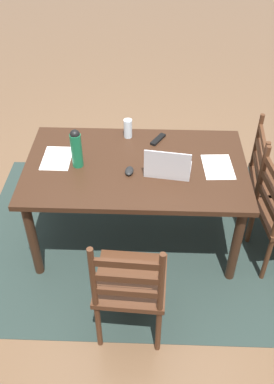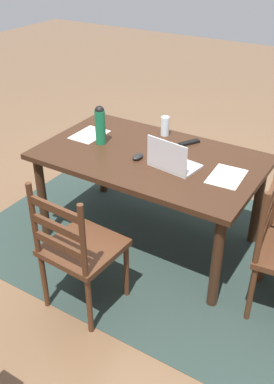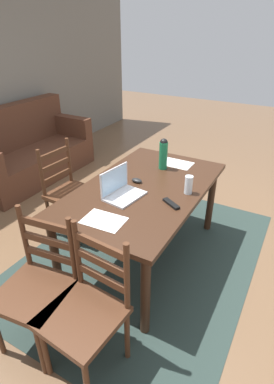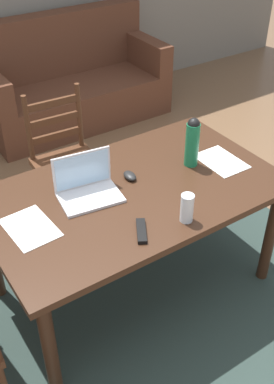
% 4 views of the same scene
% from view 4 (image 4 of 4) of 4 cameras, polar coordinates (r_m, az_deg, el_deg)
% --- Properties ---
extents(ground_plane, '(14.00, 14.00, 0.00)m').
position_cam_4_polar(ground_plane, '(3.04, -0.42, -11.13)').
color(ground_plane, brown).
extents(area_rug, '(2.58, 1.97, 0.01)m').
position_cam_4_polar(area_rug, '(3.04, -0.42, -11.09)').
color(area_rug, '#283833').
rests_on(area_rug, ground).
extents(dining_table, '(1.62, 0.96, 0.75)m').
position_cam_4_polar(dining_table, '(2.59, -0.49, -1.21)').
color(dining_table, '#382114').
rests_on(dining_table, ground).
extents(chair_far_head, '(0.46, 0.46, 0.95)m').
position_cam_4_polar(chair_far_head, '(3.32, -8.56, 3.58)').
color(chair_far_head, '#4C2B19').
rests_on(chair_far_head, ground).
extents(couch, '(1.80, 0.80, 1.00)m').
position_cam_4_polar(couch, '(4.80, -8.02, 12.87)').
color(couch, '#512D1E').
rests_on(couch, ground).
extents(laptop, '(0.35, 0.26, 0.23)m').
position_cam_4_polar(laptop, '(2.48, -6.15, 0.82)').
color(laptop, silver).
rests_on(laptop, dining_table).
extents(water_bottle, '(0.08, 0.08, 0.30)m').
position_cam_4_polar(water_bottle, '(2.68, 6.76, 6.18)').
color(water_bottle, '#197247').
rests_on(water_bottle, dining_table).
extents(drinking_glass, '(0.07, 0.07, 0.15)m').
position_cam_4_polar(drinking_glass, '(2.30, 6.11, -1.95)').
color(drinking_glass, silver).
rests_on(drinking_glass, dining_table).
extents(computer_mouse, '(0.07, 0.10, 0.03)m').
position_cam_4_polar(computer_mouse, '(2.61, -0.89, 1.99)').
color(computer_mouse, black).
rests_on(computer_mouse, dining_table).
extents(tv_remote, '(0.12, 0.17, 0.02)m').
position_cam_4_polar(tv_remote, '(2.25, 0.54, -4.76)').
color(tv_remote, black).
rests_on(tv_remote, dining_table).
extents(paper_stack_left, '(0.21, 0.30, 0.00)m').
position_cam_4_polar(paper_stack_left, '(2.81, 10.20, 3.72)').
color(paper_stack_left, white).
rests_on(paper_stack_left, dining_table).
extents(paper_stack_right, '(0.23, 0.31, 0.00)m').
position_cam_4_polar(paper_stack_right, '(2.34, -12.89, -4.27)').
color(paper_stack_right, white).
rests_on(paper_stack_right, dining_table).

